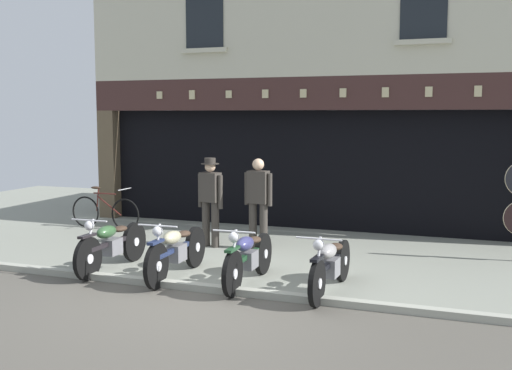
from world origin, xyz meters
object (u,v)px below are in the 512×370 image
(motorcycle_center_left, at_px, (176,250))
(motorcycle_left, at_px, (112,244))
(salesman_left, at_px, (210,198))
(shopkeeper_center, at_px, (258,199))
(leaning_bicycle, at_px, (105,211))
(advert_board_near, at_px, (252,154))
(motorcycle_center_right, at_px, (330,264))
(motorcycle_center, at_px, (248,257))

(motorcycle_center_left, bearing_deg, motorcycle_left, -4.07)
(motorcycle_center_left, xyz_separation_m, salesman_left, (-0.45, 2.25, 0.51))
(motorcycle_left, xyz_separation_m, shopkeeper_center, (1.66, 2.33, 0.51))
(motorcycle_left, distance_m, leaning_bicycle, 3.86)
(shopkeeper_center, bearing_deg, leaning_bicycle, -6.79)
(motorcycle_left, xyz_separation_m, advert_board_near, (0.63, 4.74, 1.18))
(motorcycle_center_left, xyz_separation_m, shopkeeper_center, (0.47, 2.37, 0.51))
(motorcycle_left, distance_m, advert_board_near, 4.93)
(motorcycle_center_right, height_order, advert_board_near, advert_board_near)
(motorcycle_center_right, bearing_deg, advert_board_near, -56.65)
(motorcycle_center, height_order, motorcycle_center_right, motorcycle_center)
(leaning_bicycle, bearing_deg, advert_board_near, 120.05)
(shopkeeper_center, height_order, leaning_bicycle, shopkeeper_center)
(salesman_left, bearing_deg, motorcycle_center_right, 154.41)
(shopkeeper_center, xyz_separation_m, leaning_bicycle, (-3.91, 0.81, -0.57))
(motorcycle_center, bearing_deg, motorcycle_center_left, -1.08)
(salesman_left, bearing_deg, motorcycle_center, 138.54)
(salesman_left, relative_size, shopkeeper_center, 1.00)
(motorcycle_center_left, distance_m, salesman_left, 2.35)
(motorcycle_center_left, distance_m, motorcycle_center, 1.19)
(motorcycle_center_right, bearing_deg, motorcycle_left, 0.73)
(motorcycle_center_right, bearing_deg, motorcycle_center, 1.36)
(motorcycle_left, bearing_deg, motorcycle_center_left, 177.16)
(advert_board_near, bearing_deg, motorcycle_center, -69.94)
(motorcycle_center, height_order, salesman_left, salesman_left)
(motorcycle_center_left, xyz_separation_m, advert_board_near, (-0.56, 4.79, 1.18))
(motorcycle_center_left, relative_size, leaning_bicycle, 1.17)
(leaning_bicycle, bearing_deg, shopkeeper_center, 79.24)
(salesman_left, bearing_deg, shopkeeper_center, -159.82)
(shopkeeper_center, bearing_deg, motorcycle_center_right, 134.32)
(motorcycle_center_left, xyz_separation_m, leaning_bicycle, (-3.44, 3.18, -0.06))
(motorcycle_center_left, height_order, leaning_bicycle, motorcycle_center_left)
(motorcycle_left, relative_size, motorcycle_center, 1.02)
(motorcycle_center_left, xyz_separation_m, motorcycle_center, (1.19, -0.00, -0.01))
(motorcycle_center_right, distance_m, leaning_bicycle, 6.67)
(motorcycle_left, height_order, motorcycle_center_left, motorcycle_center_left)
(advert_board_near, distance_m, leaning_bicycle, 3.52)
(motorcycle_left, relative_size, motorcycle_center_left, 0.98)
(motorcycle_left, bearing_deg, motorcycle_center_right, 178.51)
(motorcycle_center, xyz_separation_m, advert_board_near, (-1.75, 4.79, 1.18))
(leaning_bicycle, bearing_deg, motorcycle_center_right, 62.44)
(motorcycle_center_left, xyz_separation_m, motorcycle_center_right, (2.42, -0.00, -0.01))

